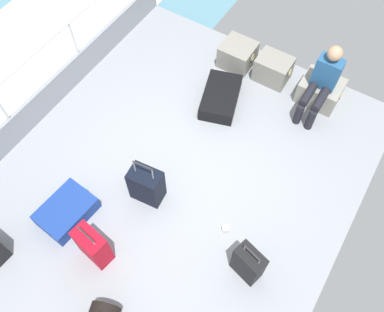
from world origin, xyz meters
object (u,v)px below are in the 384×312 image
object	(u,v)px
suitcase_5	(248,264)
cargo_crate_0	(238,55)
suitcase_3	(93,246)
paper_cup	(225,229)
suitcase_1	(221,97)
cargo_crate_1	(273,69)
cargo_crate_2	(320,91)
passenger_seated	(322,81)
suitcase_2	(147,185)
suitcase_4	(67,211)

from	to	relation	value
suitcase_5	cargo_crate_0	bearing A→B (deg)	120.60
cargo_crate_0	suitcase_3	bearing A→B (deg)	-88.77
cargo_crate_0	paper_cup	distance (m)	2.79
suitcase_1	suitcase_3	xyz separation A→B (m)	(-0.09, -2.75, 0.17)
cargo_crate_1	suitcase_3	world-z (taller)	suitcase_3
suitcase_5	suitcase_1	bearing A→B (deg)	126.71
cargo_crate_2	suitcase_1	xyz separation A→B (m)	(-1.19, -0.82, -0.07)
passenger_seated	suitcase_2	world-z (taller)	passenger_seated
paper_cup	cargo_crate_0	bearing A→B (deg)	115.87
cargo_crate_2	suitcase_3	bearing A→B (deg)	-109.70
cargo_crate_0	paper_cup	world-z (taller)	cargo_crate_0
suitcase_1	suitcase_4	world-z (taller)	suitcase_1
passenger_seated	suitcase_3	distance (m)	3.63
suitcase_4	suitcase_3	bearing A→B (deg)	-17.53
cargo_crate_2	paper_cup	bearing A→B (deg)	-93.12
suitcase_1	suitcase_3	world-z (taller)	suitcase_3
cargo_crate_0	suitcase_2	distance (m)	2.61
cargo_crate_1	cargo_crate_2	xyz separation A→B (m)	(0.76, 0.00, -0.02)
suitcase_1	paper_cup	distance (m)	2.00
suitcase_1	paper_cup	size ratio (longest dim) A/B	9.11
suitcase_4	cargo_crate_1	bearing A→B (deg)	71.34
passenger_seated	suitcase_3	xyz separation A→B (m)	(-1.28, -3.39, -0.26)
suitcase_2	cargo_crate_2	bearing A→B (deg)	65.17
suitcase_3	passenger_seated	bearing A→B (deg)	69.35
cargo_crate_1	passenger_seated	xyz separation A→B (m)	(0.76, -0.18, 0.35)
cargo_crate_1	cargo_crate_2	size ratio (longest dim) A/B	0.88
passenger_seated	suitcase_3	size ratio (longest dim) A/B	1.60
passenger_seated	suitcase_4	size ratio (longest dim) A/B	1.48
cargo_crate_0	cargo_crate_2	size ratio (longest dim) A/B	0.85
cargo_crate_0	paper_cup	xyz separation A→B (m)	(1.22, -2.51, -0.14)
cargo_crate_2	suitcase_3	size ratio (longest dim) A/B	0.92
passenger_seated	cargo_crate_1	bearing A→B (deg)	166.88
suitcase_3	paper_cup	xyz separation A→B (m)	(1.14, 1.05, -0.23)
cargo_crate_0	paper_cup	bearing A→B (deg)	-64.13
cargo_crate_1	suitcase_1	bearing A→B (deg)	-117.66
paper_cup	cargo_crate_2	bearing A→B (deg)	86.88
cargo_crate_2	suitcase_5	bearing A→B (deg)	-83.85
cargo_crate_1	suitcase_2	world-z (taller)	suitcase_2
suitcase_3	suitcase_5	world-z (taller)	suitcase_3
cargo_crate_2	suitcase_2	distance (m)	2.89
cargo_crate_2	suitcase_3	xyz separation A→B (m)	(-1.28, -3.57, 0.10)
suitcase_4	cargo_crate_0	bearing A→B (deg)	80.81
passenger_seated	suitcase_4	distance (m)	3.74
cargo_crate_1	suitcase_5	bearing A→B (deg)	-69.33
passenger_seated	suitcase_4	xyz separation A→B (m)	(-1.90, -3.20, -0.44)
cargo_crate_0	suitcase_1	distance (m)	0.82
cargo_crate_2	passenger_seated	world-z (taller)	passenger_seated
cargo_crate_2	paper_cup	world-z (taller)	cargo_crate_2
cargo_crate_0	cargo_crate_2	world-z (taller)	cargo_crate_0
cargo_crate_2	paper_cup	size ratio (longest dim) A/B	6.10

